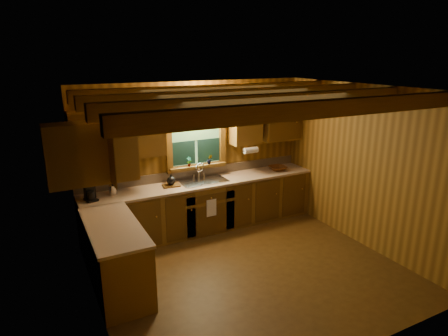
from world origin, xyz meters
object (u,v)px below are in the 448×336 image
sink (203,184)px  cutting_board (171,185)px  coffee_maker (90,191)px  wicker_basket (278,168)px

sink → cutting_board: sink is taller
coffee_maker → cutting_board: size_ratio=1.03×
coffee_maker → cutting_board: coffee_maker is taller
sink → wicker_basket: sink is taller
coffee_maker → wicker_basket: size_ratio=0.88×
cutting_board → wicker_basket: 2.13m
coffee_maker → cutting_board: 1.32m
sink → cutting_board: bearing=179.3°
cutting_board → coffee_maker: bearing=-171.1°
coffee_maker → cutting_board: bearing=-13.4°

